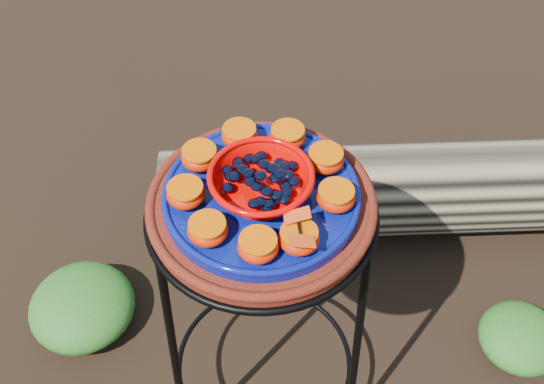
{
  "coord_description": "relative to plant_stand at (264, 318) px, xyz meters",
  "views": [
    {
      "loc": [
        -0.03,
        -0.74,
        1.6
      ],
      "look_at": [
        0.02,
        0.0,
        0.75
      ],
      "focal_mm": 45.0,
      "sensor_mm": 36.0,
      "label": 1
    }
  ],
  "objects": [
    {
      "name": "plant_stand",
      "position": [
        0.0,
        0.0,
        0.0
      ],
      "size": [
        0.44,
        0.44,
        0.7
      ],
      "primitive_type": null,
      "color": "black",
      "rests_on": "ground"
    },
    {
      "name": "terracotta_saucer",
      "position": [
        0.0,
        0.0,
        0.37
      ],
      "size": [
        0.38,
        0.38,
        0.03
      ],
      "primitive_type": "cylinder",
      "color": "#3F0805",
      "rests_on": "plant_stand"
    },
    {
      "name": "cobalt_plate",
      "position": [
        0.0,
        0.0,
        0.39
      ],
      "size": [
        0.33,
        0.33,
        0.02
      ],
      "primitive_type": "cylinder",
      "color": "#000349",
      "rests_on": "terracotta_saucer"
    },
    {
      "name": "red_bowl",
      "position": [
        0.0,
        0.0,
        0.43
      ],
      "size": [
        0.16,
        0.16,
        0.05
      ],
      "primitive_type": null,
      "color": "#CD0200",
      "rests_on": "cobalt_plate"
    },
    {
      "name": "glass_gems",
      "position": [
        0.0,
        0.0,
        0.46
      ],
      "size": [
        0.13,
        0.13,
        0.02
      ],
      "primitive_type": null,
      "color": "black",
      "rests_on": "red_bowl"
    },
    {
      "name": "orange_half_0",
      "position": [
        0.05,
        -0.11,
        0.42
      ],
      "size": [
        0.06,
        0.06,
        0.04
      ],
      "primitive_type": "ellipsoid",
      "color": "#B02700",
      "rests_on": "cobalt_plate"
    },
    {
      "name": "orange_half_1",
      "position": [
        0.12,
        -0.03,
        0.42
      ],
      "size": [
        0.06,
        0.06,
        0.04
      ],
      "primitive_type": "ellipsoid",
      "color": "#B02700",
      "rests_on": "cobalt_plate"
    },
    {
      "name": "orange_half_2",
      "position": [
        0.11,
        0.05,
        0.42
      ],
      "size": [
        0.06,
        0.06,
        0.04
      ],
      "primitive_type": "ellipsoid",
      "color": "#B02700",
      "rests_on": "cobalt_plate"
    },
    {
      "name": "orange_half_3",
      "position": [
        0.05,
        0.11,
        0.42
      ],
      "size": [
        0.06,
        0.06,
        0.04
      ],
      "primitive_type": "ellipsoid",
      "color": "#B02700",
      "rests_on": "cobalt_plate"
    },
    {
      "name": "orange_half_4",
      "position": [
        -0.03,
        0.12,
        0.42
      ],
      "size": [
        0.06,
        0.06,
        0.04
      ],
      "primitive_type": "ellipsoid",
      "color": "#B02700",
      "rests_on": "cobalt_plate"
    },
    {
      "name": "orange_half_5",
      "position": [
        -0.1,
        0.07,
        0.42
      ],
      "size": [
        0.06,
        0.06,
        0.04
      ],
      "primitive_type": "ellipsoid",
      "color": "#B02700",
      "rests_on": "cobalt_plate"
    },
    {
      "name": "orange_half_6",
      "position": [
        -0.12,
        -0.01,
        0.42
      ],
      "size": [
        0.06,
        0.06,
        0.04
      ],
      "primitive_type": "ellipsoid",
      "color": "#B02700",
      "rests_on": "cobalt_plate"
    },
    {
      "name": "orange_half_7",
      "position": [
        -0.09,
        -0.09,
        0.42
      ],
      "size": [
        0.06,
        0.06,
        0.04
      ],
      "primitive_type": "ellipsoid",
      "color": "#B02700",
      "rests_on": "cobalt_plate"
    },
    {
      "name": "orange_half_8",
      "position": [
        -0.01,
        -0.12,
        0.42
      ],
      "size": [
        0.06,
        0.06,
        0.04
      ],
      "primitive_type": "ellipsoid",
      "color": "#B02700",
      "rests_on": "cobalt_plate"
    },
    {
      "name": "butterfly",
      "position": [
        0.05,
        -0.11,
        0.45
      ],
      "size": [
        0.09,
        0.06,
        0.02
      ],
      "primitive_type": null,
      "rotation": [
        0.0,
        0.0,
        0.06
      ],
      "color": "red",
      "rests_on": "orange_half_0"
    },
    {
      "name": "driftwood_log",
      "position": [
        0.45,
        0.52,
        -0.22
      ],
      "size": [
        1.43,
        0.4,
        0.27
      ],
      "primitive_type": null,
      "rotation": [
        0.0,
        0.0,
        -0.02
      ],
      "color": "black",
      "rests_on": "ground"
    },
    {
      "name": "foliage_left",
      "position": [
        -0.47,
        0.23,
        -0.28
      ],
      "size": [
        0.28,
        0.28,
        0.14
      ],
      "primitive_type": "ellipsoid",
      "color": "#1C531C",
      "rests_on": "ground"
    },
    {
      "name": "foliage_right",
      "position": [
        0.66,
        0.08,
        -0.3
      ],
      "size": [
        0.21,
        0.21,
        0.11
      ],
      "primitive_type": "ellipsoid",
      "color": "#1C531C",
      "rests_on": "ground"
    },
    {
      "name": "foliage_back",
      "position": [
        -0.13,
        0.52,
        -0.27
      ],
      "size": [
        0.33,
        0.33,
        0.16
      ],
      "primitive_type": "ellipsoid",
      "color": "#1C531C",
      "rests_on": "ground"
    }
  ]
}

